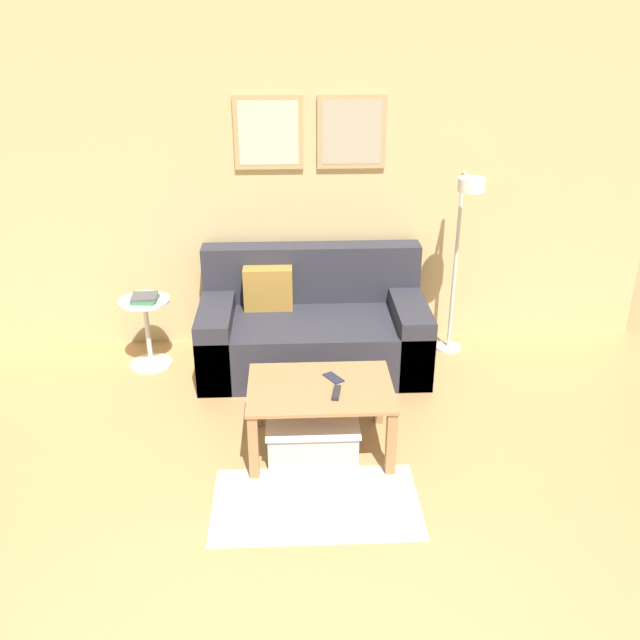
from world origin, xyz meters
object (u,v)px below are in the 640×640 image
(floor_lamp, at_px, (464,230))
(side_table, at_px, (147,326))
(book_stack, at_px, (145,298))
(cell_phone, at_px, (333,378))
(couch, at_px, (312,328))
(coffee_table, at_px, (320,398))
(storage_bin, at_px, (312,435))
(remote_control, at_px, (336,393))

(floor_lamp, xyz_separation_m, side_table, (-2.30, -0.01, -0.70))
(book_stack, distance_m, cell_phone, 1.65)
(couch, relative_size, cell_phone, 11.72)
(coffee_table, relative_size, storage_bin, 1.55)
(couch, xyz_separation_m, side_table, (-1.22, 0.02, 0.03))
(storage_bin, distance_m, remote_control, 0.36)
(cell_phone, bearing_deg, couch, 63.13)
(couch, height_order, book_stack, couch)
(storage_bin, bearing_deg, book_stack, 135.73)
(coffee_table, xyz_separation_m, remote_control, (0.09, -0.09, 0.09))
(couch, distance_m, floor_lamp, 1.31)
(storage_bin, height_order, floor_lamp, floor_lamp)
(coffee_table, distance_m, book_stack, 1.65)
(storage_bin, relative_size, floor_lamp, 0.39)
(side_table, bearing_deg, storage_bin, -44.62)
(coffee_table, relative_size, floor_lamp, 0.61)
(couch, distance_m, side_table, 1.22)
(couch, bearing_deg, remote_control, -85.44)
(storage_bin, height_order, cell_phone, cell_phone)
(storage_bin, distance_m, cell_phone, 0.37)
(coffee_table, bearing_deg, couch, 90.39)
(coffee_table, height_order, remote_control, remote_control)
(side_table, distance_m, cell_phone, 1.67)
(side_table, xyz_separation_m, cell_phone, (1.31, -1.03, 0.11))
(storage_bin, xyz_separation_m, remote_control, (0.14, -0.06, 0.33))
(remote_control, bearing_deg, storage_bin, 167.03)
(side_table, relative_size, remote_control, 3.54)
(coffee_table, bearing_deg, storage_bin, -144.51)
(side_table, bearing_deg, couch, -1.10)
(coffee_table, bearing_deg, book_stack, 137.83)
(floor_lamp, distance_m, book_stack, 2.34)
(floor_lamp, height_order, cell_phone, floor_lamp)
(storage_bin, relative_size, remote_control, 3.67)
(storage_bin, relative_size, side_table, 1.03)
(floor_lamp, bearing_deg, book_stack, -179.15)
(coffee_table, distance_m, cell_phone, 0.15)
(couch, bearing_deg, book_stack, -179.86)
(storage_bin, bearing_deg, floor_lamp, 46.14)
(remote_control, height_order, cell_phone, remote_control)
(side_table, bearing_deg, book_stack, -64.07)
(cell_phone, bearing_deg, floor_lamp, 14.42)
(side_table, bearing_deg, cell_phone, -38.28)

